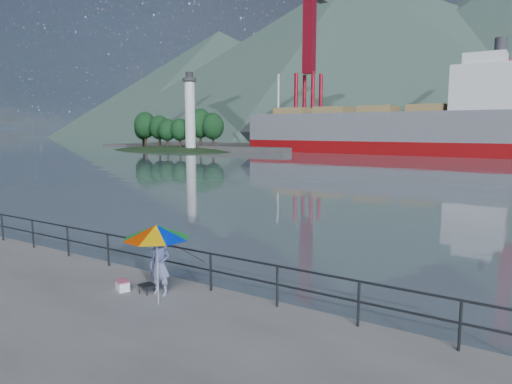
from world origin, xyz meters
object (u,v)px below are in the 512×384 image
Objects in this scene: beach_umbrella at (156,232)px; cooler_bag at (123,286)px; bulk_carrier at (392,129)px; fisherman at (160,265)px.

cooler_bag is at bearing 172.85° from beach_umbrella.
beach_umbrella reaches higher than cooler_bag.
bulk_carrier is (-16.02, 73.48, 2.35)m from beach_umbrella.
bulk_carrier is at bearing 126.04° from cooler_bag.
beach_umbrella is 2.24m from cooler_bag.
bulk_carrier is at bearing 102.30° from beach_umbrella.
cooler_bag is (-1.05, -0.32, -0.66)m from fisherman.
bulk_carrier is (-15.59, 72.97, 3.36)m from fisherman.
bulk_carrier is (-14.54, 73.30, 4.02)m from cooler_bag.
bulk_carrier is at bearing 88.87° from fisherman.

